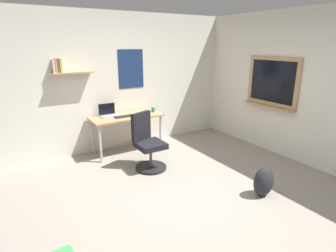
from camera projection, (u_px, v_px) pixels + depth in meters
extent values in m
plane|color=gray|center=(190.00, 201.00, 3.69)|extent=(5.20, 5.20, 0.00)
cube|color=silver|center=(117.00, 83.00, 5.30)|extent=(5.00, 0.10, 2.60)
cube|color=tan|center=(73.00, 73.00, 4.68)|extent=(0.68, 0.20, 0.02)
cube|color=navy|center=(131.00, 69.00, 5.32)|extent=(0.52, 0.01, 0.74)
cube|color=silver|center=(53.00, 66.00, 4.52)|extent=(0.03, 0.14, 0.22)
cube|color=orange|center=(56.00, 65.00, 4.53)|extent=(0.04, 0.14, 0.23)
cube|color=#3851B2|center=(58.00, 65.00, 4.55)|extent=(0.03, 0.14, 0.23)
cube|color=gold|center=(61.00, 65.00, 4.57)|extent=(0.04, 0.14, 0.23)
cube|color=silver|center=(311.00, 89.00, 4.54)|extent=(0.10, 5.00, 2.60)
cube|color=tan|center=(273.00, 81.00, 5.08)|extent=(0.04, 1.10, 0.90)
cube|color=black|center=(272.00, 82.00, 5.07)|extent=(0.01, 0.94, 0.76)
cube|color=tan|center=(268.00, 106.00, 5.19)|extent=(0.12, 1.10, 0.03)
cube|color=tan|center=(126.00, 116.00, 5.17)|extent=(1.34, 0.60, 0.03)
cylinder|color=#B7B7BC|center=(100.00, 144.00, 4.77)|extent=(0.04, 0.04, 0.69)
cylinder|color=#B7B7BC|center=(161.00, 132.00, 5.39)|extent=(0.04, 0.04, 0.69)
cylinder|color=#B7B7BC|center=(92.00, 136.00, 5.16)|extent=(0.04, 0.04, 0.69)
cylinder|color=#B7B7BC|center=(149.00, 126.00, 5.77)|extent=(0.04, 0.04, 0.69)
cylinder|color=black|center=(151.00, 167.00, 4.63)|extent=(0.52, 0.52, 0.04)
cylinder|color=#4C4C51|center=(151.00, 157.00, 4.57)|extent=(0.05, 0.05, 0.34)
cube|color=black|center=(151.00, 145.00, 4.51)|extent=(0.44, 0.44, 0.09)
cube|color=black|center=(141.00, 126.00, 4.54)|extent=(0.40, 0.21, 0.48)
cube|color=#ADAFB5|center=(109.00, 116.00, 5.09)|extent=(0.31, 0.21, 0.02)
cube|color=black|center=(107.00, 109.00, 5.14)|extent=(0.31, 0.01, 0.21)
cube|color=black|center=(124.00, 116.00, 5.07)|extent=(0.37, 0.13, 0.02)
ellipsoid|color=#262628|center=(138.00, 114.00, 5.20)|extent=(0.10, 0.06, 0.03)
cylinder|color=#338C4C|center=(153.00, 110.00, 5.42)|extent=(0.08, 0.08, 0.09)
ellipsoid|color=#232328|center=(264.00, 182.00, 3.75)|extent=(0.32, 0.22, 0.42)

